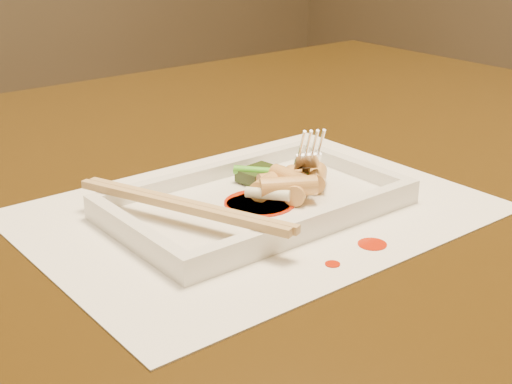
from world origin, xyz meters
TOP-DOWN VIEW (x-y plane):
  - table at (0.00, 0.00)m, footprint 1.40×0.90m
  - placemat at (-0.03, -0.14)m, footprint 0.40×0.30m
  - sauce_splatter_a at (-0.00, -0.25)m, footprint 0.02×0.02m
  - sauce_splatter_b at (-0.05, -0.26)m, footprint 0.01×0.01m
  - plate_base at (-0.03, -0.14)m, footprint 0.26×0.16m
  - plate_rim_far at (-0.03, -0.07)m, footprint 0.26×0.01m
  - plate_rim_near at (-0.03, -0.21)m, footprint 0.26×0.01m
  - plate_rim_left at (-0.16, -0.14)m, footprint 0.01×0.14m
  - plate_rim_right at (0.09, -0.14)m, footprint 0.01×0.14m
  - veg_piece at (0.00, -0.10)m, footprint 0.04×0.03m
  - scallion_white at (-0.03, -0.15)m, footprint 0.03×0.04m
  - scallion_green at (0.01, -0.12)m, footprint 0.06×0.07m
  - chopstick_a at (-0.11, -0.14)m, footprint 0.08×0.20m
  - chopstick_b at (-0.11, -0.14)m, footprint 0.08×0.20m
  - fork at (0.04, -0.12)m, footprint 0.09×0.10m
  - sauce_blob_0 at (-0.04, -0.14)m, footprint 0.04×0.04m
  - sauce_blob_1 at (-0.03, -0.14)m, footprint 0.06×0.06m
  - sauce_blob_2 at (-0.03, -0.15)m, footprint 0.05×0.05m
  - rice_cake_0 at (-0.01, -0.13)m, footprint 0.05×0.04m
  - rice_cake_1 at (0.01, -0.14)m, footprint 0.04×0.04m
  - rice_cake_2 at (-0.01, -0.16)m, footprint 0.05×0.04m
  - rice_cake_3 at (0.04, -0.15)m, footprint 0.04×0.04m
  - rice_cake_4 at (0.00, -0.13)m, footprint 0.05×0.03m
  - rice_cake_5 at (0.01, -0.15)m, footprint 0.02×0.05m
  - rice_cake_6 at (0.00, -0.16)m, footprint 0.04×0.04m

SIDE VIEW (x-z plane):
  - table at x=0.00m, z-range 0.27..1.02m
  - placemat at x=-0.03m, z-range 0.75..0.75m
  - sauce_splatter_a at x=0.00m, z-range 0.75..0.75m
  - sauce_splatter_b at x=-0.05m, z-range 0.75..0.75m
  - plate_base at x=-0.03m, z-range 0.75..0.76m
  - sauce_blob_0 at x=-0.04m, z-range 0.76..0.76m
  - sauce_blob_1 at x=-0.03m, z-range 0.76..0.76m
  - sauce_blob_2 at x=-0.03m, z-range 0.76..0.76m
  - plate_rim_far at x=-0.03m, z-range 0.76..0.77m
  - plate_rim_near at x=-0.03m, z-range 0.76..0.77m
  - plate_rim_left at x=-0.16m, z-range 0.76..0.77m
  - plate_rim_right at x=0.09m, z-range 0.76..0.77m
  - veg_piece at x=0.00m, z-range 0.76..0.77m
  - rice_cake_0 at x=-0.01m, z-range 0.76..0.78m
  - rice_cake_1 at x=0.01m, z-range 0.76..0.78m
  - rice_cake_3 at x=0.04m, z-range 0.76..0.78m
  - rice_cake_4 at x=0.00m, z-range 0.76..0.78m
  - rice_cake_6 at x=0.00m, z-range 0.76..0.78m
  - scallion_white at x=-0.03m, z-range 0.77..0.78m
  - scallion_green at x=0.01m, z-range 0.77..0.78m
  - rice_cake_2 at x=-0.01m, z-range 0.77..0.79m
  - rice_cake_5 at x=0.01m, z-range 0.77..0.78m
  - chopstick_a at x=-0.11m, z-range 0.77..0.78m
  - chopstick_b at x=-0.11m, z-range 0.77..0.78m
  - fork at x=0.04m, z-range 0.76..0.90m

